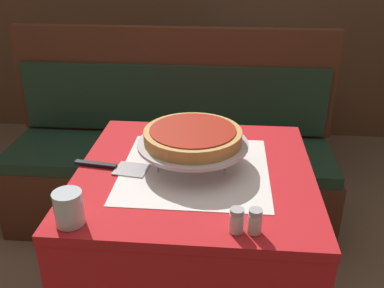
{
  "coord_description": "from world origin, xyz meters",
  "views": [
    {
      "loc": [
        0.1,
        -1.24,
        1.43
      ],
      "look_at": [
        -0.01,
        0.0,
        0.83
      ],
      "focal_mm": 40.0,
      "sensor_mm": 36.0,
      "label": 1
    }
  ],
  "objects_px": {
    "pizza_pan_stand": "(193,145)",
    "deep_dish_pizza": "(193,136)",
    "salt_shaker": "(237,220)",
    "pepper_shaker": "(255,221)",
    "dining_table_front": "(195,197)",
    "booth_bench": "(170,170)",
    "pizza_server": "(114,167)",
    "dining_table_rear": "(255,69)",
    "condiment_caddy": "(240,46)",
    "water_glass_near": "(69,208)"
  },
  "relations": [
    {
      "from": "dining_table_front",
      "to": "dining_table_rear",
      "type": "relative_size",
      "value": 1.04
    },
    {
      "from": "water_glass_near",
      "to": "condiment_caddy",
      "type": "relative_size",
      "value": 0.67
    },
    {
      "from": "salt_shaker",
      "to": "pepper_shaker",
      "type": "xyz_separation_m",
      "value": [
        0.05,
        0.0,
        0.0
      ]
    },
    {
      "from": "deep_dish_pizza",
      "to": "water_glass_near",
      "type": "xyz_separation_m",
      "value": [
        -0.3,
        -0.36,
        -0.06
      ]
    },
    {
      "from": "booth_bench",
      "to": "pizza_server",
      "type": "distance_m",
      "value": 0.9
    },
    {
      "from": "condiment_caddy",
      "to": "deep_dish_pizza",
      "type": "bearing_deg",
      "value": -96.48
    },
    {
      "from": "pizza_pan_stand",
      "to": "salt_shaker",
      "type": "height_order",
      "value": "pizza_pan_stand"
    },
    {
      "from": "pizza_pan_stand",
      "to": "pizza_server",
      "type": "relative_size",
      "value": 1.42
    },
    {
      "from": "pizza_pan_stand",
      "to": "water_glass_near",
      "type": "distance_m",
      "value": 0.47
    },
    {
      "from": "pepper_shaker",
      "to": "dining_table_front",
      "type": "bearing_deg",
      "value": 119.35
    },
    {
      "from": "dining_table_rear",
      "to": "water_glass_near",
      "type": "bearing_deg",
      "value": -107.29
    },
    {
      "from": "dining_table_rear",
      "to": "salt_shaker",
      "type": "height_order",
      "value": "salt_shaker"
    },
    {
      "from": "pepper_shaker",
      "to": "deep_dish_pizza",
      "type": "bearing_deg",
      "value": 118.36
    },
    {
      "from": "water_glass_near",
      "to": "pepper_shaker",
      "type": "xyz_separation_m",
      "value": [
        0.49,
        0.0,
        -0.01
      ]
    },
    {
      "from": "pizza_server",
      "to": "condiment_caddy",
      "type": "distance_m",
      "value": 1.67
    },
    {
      "from": "deep_dish_pizza",
      "to": "condiment_caddy",
      "type": "height_order",
      "value": "condiment_caddy"
    },
    {
      "from": "pepper_shaker",
      "to": "water_glass_near",
      "type": "bearing_deg",
      "value": -179.59
    },
    {
      "from": "dining_table_rear",
      "to": "salt_shaker",
      "type": "distance_m",
      "value": 1.88
    },
    {
      "from": "booth_bench",
      "to": "pizza_server",
      "type": "relative_size",
      "value": 6.57
    },
    {
      "from": "deep_dish_pizza",
      "to": "salt_shaker",
      "type": "height_order",
      "value": "deep_dish_pizza"
    },
    {
      "from": "pizza_server",
      "to": "pepper_shaker",
      "type": "relative_size",
      "value": 3.74
    },
    {
      "from": "dining_table_front",
      "to": "pepper_shaker",
      "type": "distance_m",
      "value": 0.4
    },
    {
      "from": "pizza_server",
      "to": "pepper_shaker",
      "type": "xyz_separation_m",
      "value": [
        0.45,
        -0.31,
        0.03
      ]
    },
    {
      "from": "booth_bench",
      "to": "pepper_shaker",
      "type": "relative_size",
      "value": 24.58
    },
    {
      "from": "pepper_shaker",
      "to": "pizza_pan_stand",
      "type": "bearing_deg",
      "value": 118.36
    },
    {
      "from": "pizza_pan_stand",
      "to": "salt_shaker",
      "type": "distance_m",
      "value": 0.38
    },
    {
      "from": "salt_shaker",
      "to": "condiment_caddy",
      "type": "xyz_separation_m",
      "value": [
        0.03,
        1.91,
        0.02
      ]
    },
    {
      "from": "pepper_shaker",
      "to": "dining_table_rear",
      "type": "bearing_deg",
      "value": 87.13
    },
    {
      "from": "salt_shaker",
      "to": "water_glass_near",
      "type": "bearing_deg",
      "value": -179.55
    },
    {
      "from": "pizza_pan_stand",
      "to": "pizza_server",
      "type": "distance_m",
      "value": 0.27
    },
    {
      "from": "deep_dish_pizza",
      "to": "pizza_server",
      "type": "relative_size",
      "value": 1.25
    },
    {
      "from": "dining_table_front",
      "to": "pizza_pan_stand",
      "type": "relative_size",
      "value": 2.12
    },
    {
      "from": "dining_table_rear",
      "to": "pizza_server",
      "type": "height_order",
      "value": "pizza_server"
    },
    {
      "from": "dining_table_front",
      "to": "pepper_shaker",
      "type": "bearing_deg",
      "value": -60.65
    },
    {
      "from": "dining_table_rear",
      "to": "condiment_caddy",
      "type": "distance_m",
      "value": 0.18
    },
    {
      "from": "dining_table_front",
      "to": "pizza_pan_stand",
      "type": "distance_m",
      "value": 0.19
    },
    {
      "from": "salt_shaker",
      "to": "pepper_shaker",
      "type": "height_order",
      "value": "same"
    },
    {
      "from": "salt_shaker",
      "to": "pizza_pan_stand",
      "type": "bearing_deg",
      "value": 112.14
    },
    {
      "from": "pizza_pan_stand",
      "to": "deep_dish_pizza",
      "type": "height_order",
      "value": "deep_dish_pizza"
    },
    {
      "from": "dining_table_front",
      "to": "water_glass_near",
      "type": "height_order",
      "value": "water_glass_near"
    },
    {
      "from": "pepper_shaker",
      "to": "condiment_caddy",
      "type": "xyz_separation_m",
      "value": [
        -0.01,
        1.91,
        0.02
      ]
    },
    {
      "from": "booth_bench",
      "to": "pepper_shaker",
      "type": "bearing_deg",
      "value": -70.87
    },
    {
      "from": "pepper_shaker",
      "to": "salt_shaker",
      "type": "bearing_deg",
      "value": 180.0
    },
    {
      "from": "pizza_pan_stand",
      "to": "condiment_caddy",
      "type": "height_order",
      "value": "condiment_caddy"
    },
    {
      "from": "dining_table_rear",
      "to": "pepper_shaker",
      "type": "bearing_deg",
      "value": -92.87
    },
    {
      "from": "dining_table_rear",
      "to": "pizza_pan_stand",
      "type": "distance_m",
      "value": 1.55
    },
    {
      "from": "dining_table_rear",
      "to": "deep_dish_pizza",
      "type": "bearing_deg",
      "value": -100.64
    },
    {
      "from": "dining_table_rear",
      "to": "condiment_caddy",
      "type": "bearing_deg",
      "value": 158.86
    },
    {
      "from": "dining_table_rear",
      "to": "pepper_shaker",
      "type": "distance_m",
      "value": 1.88
    },
    {
      "from": "condiment_caddy",
      "to": "dining_table_front",
      "type": "bearing_deg",
      "value": -96.01
    }
  ]
}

